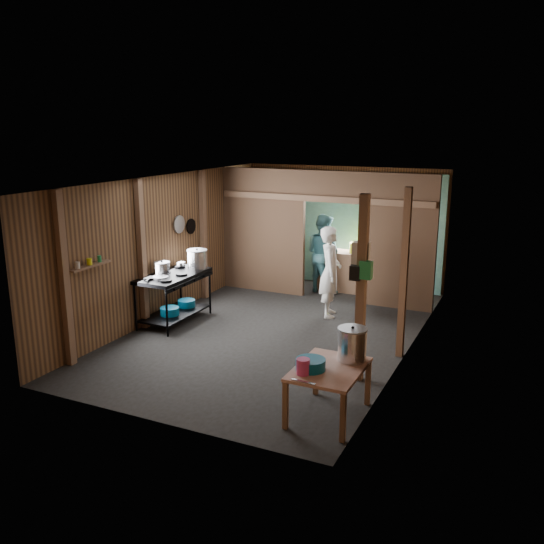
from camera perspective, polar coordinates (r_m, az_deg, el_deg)
The scene contains 42 objects.
floor at distance 10.13m, azimuth 0.48°, elevation -5.79°, with size 4.50×7.00×0.00m, color #262525.
ceiling at distance 9.56m, azimuth 0.52°, elevation 9.02°, with size 4.50×7.00×0.00m, color #3C3C3C.
wall_back at distance 12.97m, azimuth 6.98°, elevation 4.50°, with size 4.50×0.00×2.60m, color brown.
wall_front at distance 6.85m, azimuth -11.84°, elevation -4.53°, with size 4.50×0.00×2.60m, color brown.
wall_left at distance 10.87m, azimuth -10.35°, elevation 2.50°, with size 0.00×7.00×2.60m, color brown.
wall_right at distance 9.08m, azimuth 13.51°, elevation 0.02°, with size 0.00×7.00×2.60m, color brown.
partition_left at distance 12.27m, azimuth -0.84°, elevation 4.05°, with size 1.85×0.10×2.60m, color brown.
partition_right at distance 11.32m, azimuth 12.49°, elevation 2.85°, with size 1.35×0.10×2.60m, color brown.
partition_header at distance 11.53m, azimuth 6.27°, elevation 8.34°, with size 1.30×0.10×0.60m, color brown.
turquoise_panel at distance 12.92m, azimuth 6.89°, elevation 4.24°, with size 4.40×0.06×2.50m, color #71B7B1.
back_counter at distance 12.54m, azimuth 7.37°, elevation 0.07°, with size 1.20×0.50×0.85m, color brown.
wall_clock at distance 12.71m, azimuth 8.00°, elevation 7.01°, with size 0.20×0.20×0.03m, color beige.
post_left_a at distance 8.89m, azimuth -19.67°, elevation -0.73°, with size 0.10×0.12×2.60m, color brown.
post_left_b at distance 10.20m, azimuth -12.62°, elevation 1.62°, with size 0.10×0.12×2.60m, color brown.
post_left_c at distance 11.81m, azimuth -6.72°, elevation 3.56°, with size 0.10×0.12×2.60m, color brown.
post_right at distance 8.91m, azimuth 12.80°, elevation -0.22°, with size 0.10×0.12×2.60m, color brown.
post_free at distance 7.95m, azimuth 8.74°, elevation -1.76°, with size 0.12×0.12×2.60m, color brown.
cross_beam at distance 11.59m, azimuth 4.98°, elevation 7.16°, with size 4.40×0.12×0.12m, color brown.
pan_lid_big at distance 11.11m, azimuth -9.07°, elevation 4.64°, with size 0.34×0.34×0.03m, color gray.
pan_lid_small at distance 11.45m, azimuth -7.93°, elevation 4.46°, with size 0.30×0.30×0.03m, color black.
wall_shelf at distance 9.20m, azimuth -17.42°, elevation 0.57°, with size 0.14×0.80×0.03m, color brown.
jar_white at distance 9.01m, azimuth -18.51°, elevation 0.63°, with size 0.07×0.07×0.10m, color beige.
jar_yellow at distance 9.18m, azimuth -17.45°, elevation 0.97°, with size 0.08×0.08×0.10m, color #CFCD0F.
jar_green at distance 9.34m, azimuth -16.55°, elevation 1.25°, with size 0.06×0.06×0.10m, color #208945.
bag_white at distance 7.92m, azimuth 8.69°, elevation 1.76°, with size 0.22×0.15×0.32m, color beige.
bag_green at distance 7.80m, azimuth 9.19°, elevation 0.19°, with size 0.16×0.12×0.24m, color #208945.
bag_black at distance 7.83m, azimuth 8.15°, elevation -0.09°, with size 0.14×0.10×0.20m, color black.
gas_range at distance 10.61m, azimuth -9.55°, elevation -2.52°, with size 0.78×1.51×0.89m, color black, non-canonical shape.
prep_table at distance 7.25m, azimuth 5.55°, elevation -11.61°, with size 0.78×1.07×0.64m, color tan, non-canonical shape.
stove_pot_large at distance 10.79m, azimuth -7.33°, elevation 1.21°, with size 0.37×0.37×0.37m, color silver, non-canonical shape.
stove_pot_med at distance 10.49m, azimuth -10.72°, elevation 0.33°, with size 0.28×0.28×0.24m, color silver, non-canonical shape.
stove_saucepan at distance 10.97m, azimuth -8.91°, elevation 0.73°, with size 0.15×0.15×0.09m, color silver.
frying_pan at distance 10.18m, azimuth -10.87°, elevation -0.55°, with size 0.27×0.49×0.06m, color gray, non-canonical shape.
blue_tub_front at distance 10.55m, azimuth -9.98°, elevation -3.80°, with size 0.34×0.34×0.14m, color #075379.
blue_tub_back at distance 10.97m, azimuth -8.37°, elevation -3.05°, with size 0.32×0.32×0.13m, color #075379.
stock_pot at distance 7.29m, azimuth 7.86°, elevation -7.09°, with size 0.37×0.37×0.44m, color silver, non-canonical shape.
wash_basin at distance 7.02m, azimuth 3.81°, elevation -9.00°, with size 0.36×0.36×0.13m, color #075379.
pink_bucket at distance 6.88m, azimuth 3.07°, elevation -9.23°, with size 0.16×0.16×0.19m, color #C33773.
knife at distance 6.72m, azimuth 3.08°, elevation -10.66°, with size 0.30×0.04×0.01m, color silver.
yellow_tub at distance 12.36m, azimuth 8.47°, elevation 2.35°, with size 0.38×0.38×0.21m, color #CFCD0F.
cook at distance 10.75m, azimuth 5.73°, elevation 0.03°, with size 0.62×0.40×1.69m, color white.
worker_back at distance 12.32m, azimuth 5.01°, elevation 1.83°, with size 0.81×0.63×1.67m, color #3E757D.
Camera 1 is at (3.96, -8.65, 3.47)m, focal length 38.45 mm.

